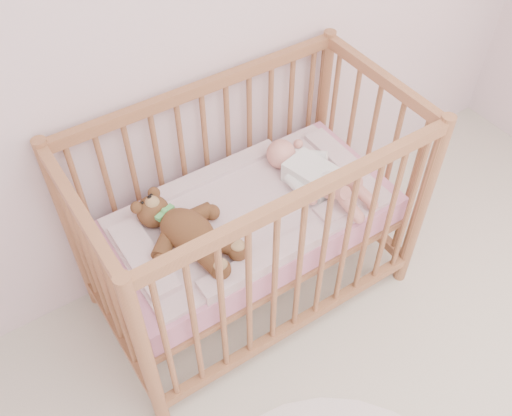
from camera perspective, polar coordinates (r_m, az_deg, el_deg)
crib at (r=2.41m, az=-0.66°, el=-1.19°), size 1.36×0.76×1.00m
mattress at (r=2.42m, az=-0.65°, el=-1.42°), size 1.22×0.62×0.13m
blanket at (r=2.36m, az=-0.67°, el=-0.23°), size 1.10×0.58×0.06m
baby at (r=2.42m, az=5.59°, el=3.59°), size 0.41×0.63×0.14m
teddy_bear at (r=2.19m, az=-6.89°, el=-2.22°), size 0.53×0.62×0.15m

